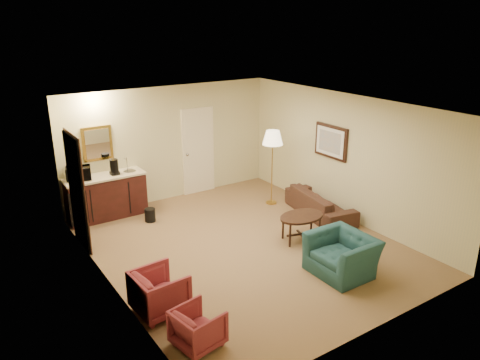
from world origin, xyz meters
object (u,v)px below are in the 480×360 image
object	(u,v)px
rose_chair_near	(160,290)
coffee_maker	(114,167)
rose_chair_far	(198,326)
waste_bin	(150,215)
sofa	(320,199)
coffee_table	(301,228)
wetbar_cabinet	(106,196)
teal_armchair	(342,249)
floor_lamp	(272,168)
microwave	(78,172)

from	to	relation	value
rose_chair_near	coffee_maker	distance (m)	3.83
rose_chair_near	rose_chair_far	xyz separation A→B (m)	(0.09, -0.95, -0.06)
waste_bin	sofa	bearing A→B (deg)	-28.61
coffee_table	waste_bin	distance (m)	3.15
wetbar_cabinet	teal_armchair	size ratio (longest dim) A/B	1.62
coffee_table	floor_lamp	xyz separation A→B (m)	(0.69, 1.82, 0.59)
teal_armchair	microwave	xyz separation A→B (m)	(-2.94, 4.45, 0.64)
wetbar_cabinet	teal_armchair	world-z (taller)	wetbar_cabinet
teal_armchair	waste_bin	world-z (taller)	teal_armchair
rose_chair_far	coffee_table	distance (m)	3.43
rose_chair_far	waste_bin	bearing A→B (deg)	-25.04
coffee_table	microwave	size ratio (longest dim) A/B	1.89
rose_chair_far	teal_armchair	bearing A→B (deg)	-94.54
waste_bin	wetbar_cabinet	bearing A→B (deg)	132.08
rose_chair_near	floor_lamp	distance (m)	4.57
sofa	waste_bin	xyz separation A→B (m)	(-3.15, 1.72, -0.22)
floor_lamp	rose_chair_far	bearing A→B (deg)	-138.14
coffee_table	waste_bin	bearing A→B (deg)	129.76
sofa	coffee_maker	world-z (taller)	coffee_maker
teal_armchair	coffee_maker	size ratio (longest dim) A/B	3.12
microwave	coffee_maker	bearing A→B (deg)	7.85
floor_lamp	waste_bin	xyz separation A→B (m)	(-2.70, 0.60, -0.71)
microwave	coffee_maker	xyz separation A→B (m)	(0.71, -0.09, 0.00)
wetbar_cabinet	coffee_table	bearing A→B (deg)	-49.70
wetbar_cabinet	floor_lamp	xyz separation A→B (m)	(3.35, -1.32, 0.39)
coffee_table	microwave	world-z (taller)	microwave
sofa	microwave	distance (m)	5.02
coffee_table	waste_bin	size ratio (longest dim) A/B	3.26
waste_bin	coffee_maker	xyz separation A→B (m)	(-0.44, 0.68, 0.94)
waste_bin	rose_chair_near	bearing A→B (deg)	-110.88
rose_chair_near	rose_chair_far	size ratio (longest dim) A/B	1.21
wetbar_cabinet	coffee_maker	xyz separation A→B (m)	(0.21, -0.04, 0.62)
rose_chair_far	coffee_table	xyz separation A→B (m)	(3.07, 1.55, -0.03)
waste_bin	coffee_maker	world-z (taller)	coffee_maker
wetbar_cabinet	floor_lamp	size ratio (longest dim) A/B	0.96
microwave	coffee_maker	distance (m)	0.72
coffee_maker	microwave	bearing A→B (deg)	164.75
teal_armchair	rose_chair_near	distance (m)	3.02
waste_bin	teal_armchair	bearing A→B (deg)	-64.10
teal_armchair	floor_lamp	bearing A→B (deg)	163.87
rose_chair_near	floor_lamp	xyz separation A→B (m)	(3.85, 2.42, 0.50)
floor_lamp	microwave	xyz separation A→B (m)	(-3.85, 1.36, 0.23)
waste_bin	microwave	world-z (taller)	microwave
sofa	wetbar_cabinet	bearing A→B (deg)	67.69
wetbar_cabinet	waste_bin	size ratio (longest dim) A/B	5.93
teal_armchair	floor_lamp	distance (m)	3.24
sofa	rose_chair_far	bearing A→B (deg)	128.49
sofa	rose_chair_near	world-z (taller)	sofa
coffee_maker	teal_armchair	bearing A→B (deg)	-71.20
floor_lamp	sofa	bearing A→B (deg)	-68.08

